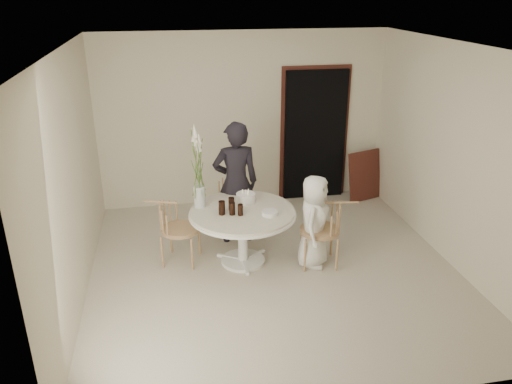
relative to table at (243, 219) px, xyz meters
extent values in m
plane|color=beige|center=(0.35, -0.25, -0.62)|extent=(4.50, 4.50, 0.00)
plane|color=white|center=(0.35, -0.25, 2.08)|extent=(4.50, 4.50, 0.00)
plane|color=beige|center=(0.35, 2.00, 0.73)|extent=(4.50, 0.00, 4.50)
plane|color=beige|center=(0.35, -2.50, 0.73)|extent=(4.50, 0.00, 4.50)
plane|color=beige|center=(-1.90, -0.25, 0.73)|extent=(0.00, 4.50, 4.50)
plane|color=beige|center=(2.60, -0.25, 0.73)|extent=(0.00, 4.50, 4.50)
cube|color=black|center=(1.50, 1.94, 0.43)|extent=(1.00, 0.10, 2.10)
cube|color=#53221C|center=(1.50, 1.98, 0.49)|extent=(1.12, 0.03, 2.22)
cylinder|color=white|center=(0.00, 0.00, -0.60)|extent=(0.56, 0.56, 0.04)
cylinder|color=white|center=(0.00, 0.00, -0.27)|extent=(0.12, 0.12, 0.65)
cylinder|color=white|center=(0.00, 0.00, 0.07)|extent=(1.33, 1.33, 0.03)
cylinder|color=beige|center=(0.00, 0.00, 0.09)|extent=(1.30, 1.30, 0.04)
cube|color=#53221C|center=(2.30, 1.67, -0.21)|extent=(0.64, 0.37, 0.81)
cylinder|color=tan|center=(-0.20, 0.84, -0.41)|extent=(0.03, 0.03, 0.41)
cylinder|color=tan|center=(0.16, 0.77, -0.41)|extent=(0.03, 0.03, 0.41)
cylinder|color=tan|center=(-0.13, 1.19, -0.41)|extent=(0.03, 0.03, 0.41)
cylinder|color=tan|center=(0.23, 1.13, -0.41)|extent=(0.03, 0.03, 0.41)
cylinder|color=tan|center=(0.02, 0.98, -0.19)|extent=(0.45, 0.45, 0.05)
cylinder|color=tan|center=(0.78, 0.02, -0.39)|extent=(0.03, 0.03, 0.45)
cylinder|color=tan|center=(0.72, -0.37, -0.39)|extent=(0.03, 0.03, 0.45)
cylinder|color=tan|center=(1.17, -0.04, -0.39)|extent=(0.03, 0.03, 0.45)
cylinder|color=tan|center=(1.11, -0.43, -0.39)|extent=(0.03, 0.03, 0.45)
cylinder|color=tan|center=(0.94, -0.20, -0.15)|extent=(0.49, 0.49, 0.05)
cylinder|color=tan|center=(-0.65, -0.07, -0.40)|extent=(0.03, 0.03, 0.43)
cylinder|color=tan|center=(-0.53, 0.30, -0.40)|extent=(0.03, 0.03, 0.43)
cylinder|color=tan|center=(-1.01, 0.05, -0.40)|extent=(0.03, 0.03, 0.43)
cylinder|color=tan|center=(-0.90, 0.42, -0.40)|extent=(0.03, 0.03, 0.43)
cylinder|color=tan|center=(-0.77, 0.18, -0.17)|extent=(0.48, 0.48, 0.05)
imported|color=black|center=(0.01, 0.63, 0.23)|extent=(0.63, 0.43, 1.69)
imported|color=white|center=(0.86, -0.21, -0.02)|extent=(0.60, 0.69, 1.20)
cylinder|color=white|center=(0.08, 0.24, 0.17)|extent=(0.25, 0.25, 0.12)
cylinder|color=#FFE3A1|center=(0.08, 0.24, 0.26)|extent=(0.01, 0.01, 0.05)
cylinder|color=#FFE3A1|center=(0.12, 0.27, 0.26)|extent=(0.01, 0.01, 0.05)
cylinder|color=#FFE3A1|center=(0.04, 0.26, 0.26)|extent=(0.01, 0.01, 0.05)
cylinder|color=#FFE3A1|center=(0.10, 0.20, 0.26)|extent=(0.01, 0.01, 0.05)
cylinder|color=black|center=(-0.14, -0.10, 0.19)|extent=(0.08, 0.08, 0.16)
cylinder|color=black|center=(-0.05, -0.13, 0.18)|extent=(0.08, 0.08, 0.14)
cylinder|color=black|center=(-0.26, -0.07, 0.20)|extent=(0.10, 0.10, 0.17)
cylinder|color=black|center=(-0.13, 0.05, 0.19)|extent=(0.09, 0.09, 0.16)
cylinder|color=white|center=(0.30, -0.19, 0.14)|extent=(0.23, 0.23, 0.05)
cylinder|color=silver|center=(-0.51, 0.21, 0.25)|extent=(0.15, 0.15, 0.27)
cylinder|color=#4D6E2F|center=(-0.48, 0.23, 0.59)|extent=(0.01, 0.01, 0.68)
cone|color=white|center=(-0.48, 0.23, 0.93)|extent=(0.07, 0.07, 0.18)
cylinder|color=#4D6E2F|center=(-0.51, 0.24, 0.62)|extent=(0.01, 0.01, 0.74)
cone|color=white|center=(-0.51, 0.24, 0.99)|extent=(0.07, 0.07, 0.18)
cylinder|color=#4D6E2F|center=(-0.53, 0.22, 0.65)|extent=(0.01, 0.01, 0.80)
cone|color=white|center=(-0.53, 0.22, 1.05)|extent=(0.07, 0.07, 0.18)
cylinder|color=#4D6E2F|center=(-0.53, 0.20, 0.68)|extent=(0.01, 0.01, 0.86)
cone|color=white|center=(-0.53, 0.20, 1.11)|extent=(0.07, 0.07, 0.18)
cylinder|color=#4D6E2F|center=(-0.50, 0.19, 0.59)|extent=(0.01, 0.01, 0.68)
cone|color=white|center=(-0.50, 0.19, 0.93)|extent=(0.07, 0.07, 0.18)
cylinder|color=#4D6E2F|center=(-0.48, 0.20, 0.62)|extent=(0.01, 0.01, 0.74)
cone|color=white|center=(-0.48, 0.20, 0.99)|extent=(0.07, 0.07, 0.18)
camera|label=1|loc=(-0.86, -5.53, 2.69)|focal=35.00mm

